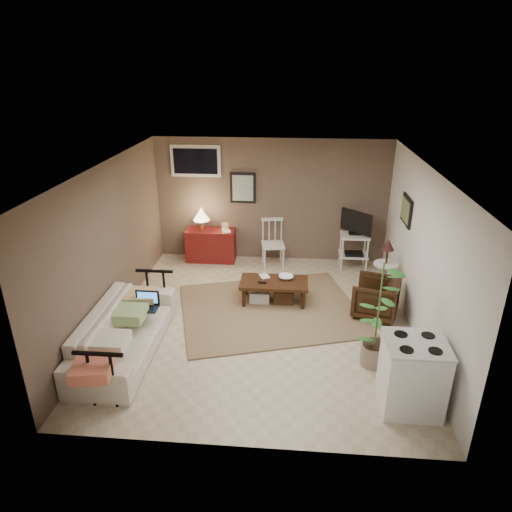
# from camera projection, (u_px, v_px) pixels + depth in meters

# --- Properties ---
(floor) EXTENTS (5.00, 5.00, 0.00)m
(floor) POSITION_uv_depth(u_px,v_px,m) (261.00, 321.00, 7.04)
(floor) COLOR #C1B293
(floor) RESTS_ON ground
(art_back) EXTENTS (0.50, 0.03, 0.60)m
(art_back) POSITION_uv_depth(u_px,v_px,m) (243.00, 188.00, 8.78)
(art_back) COLOR black
(art_right) EXTENTS (0.03, 0.60, 0.45)m
(art_right) POSITION_uv_depth(u_px,v_px,m) (407.00, 210.00, 7.23)
(art_right) COLOR black
(window) EXTENTS (0.96, 0.03, 0.60)m
(window) POSITION_uv_depth(u_px,v_px,m) (196.00, 161.00, 8.65)
(window) COLOR silver
(rug) EXTENTS (3.28, 2.90, 0.03)m
(rug) POSITION_uv_depth(u_px,v_px,m) (270.00, 309.00, 7.35)
(rug) COLOR #7E6749
(rug) RESTS_ON floor
(coffee_table) EXTENTS (1.11, 0.57, 0.42)m
(coffee_table) POSITION_uv_depth(u_px,v_px,m) (273.00, 290.00, 7.50)
(coffee_table) COLOR #381A0F
(coffee_table) RESTS_ON floor
(sofa) EXTENTS (0.65, 2.21, 0.86)m
(sofa) POSITION_uv_depth(u_px,v_px,m) (124.00, 324.00, 6.15)
(sofa) COLOR silver
(sofa) RESTS_ON floor
(sofa_pillows) EXTENTS (0.42, 2.10, 0.15)m
(sofa_pillows) POSITION_uv_depth(u_px,v_px,m) (120.00, 328.00, 5.88)
(sofa_pillows) COLOR beige
(sofa_pillows) RESTS_ON sofa
(sofa_end_rails) EXTENTS (0.59, 2.21, 0.74)m
(sofa_end_rails) POSITION_uv_depth(u_px,v_px,m) (133.00, 328.00, 6.17)
(sofa_end_rails) COLOR black
(sofa_end_rails) RESTS_ON floor
(laptop) EXTENTS (0.34, 0.25, 0.23)m
(laptop) POSITION_uv_depth(u_px,v_px,m) (147.00, 303.00, 6.43)
(laptop) COLOR black
(laptop) RESTS_ON sofa
(red_console) EXTENTS (0.96, 0.43, 1.11)m
(red_console) POSITION_uv_depth(u_px,v_px,m) (210.00, 242.00, 9.06)
(red_console) COLOR maroon
(red_console) RESTS_ON floor
(spindle_chair) EXTENTS (0.48, 0.48, 0.93)m
(spindle_chair) POSITION_uv_depth(u_px,v_px,m) (273.00, 245.00, 8.79)
(spindle_chair) COLOR silver
(spindle_chair) RESTS_ON floor
(tv_stand) EXTENTS (0.53, 0.51, 1.14)m
(tv_stand) POSITION_uv_depth(u_px,v_px,m) (355.00, 239.00, 8.63)
(tv_stand) COLOR silver
(tv_stand) RESTS_ON floor
(side_table) EXTENTS (0.40, 0.40, 1.06)m
(side_table) POSITION_uv_depth(u_px,v_px,m) (386.00, 262.00, 7.48)
(side_table) COLOR silver
(side_table) RESTS_ON floor
(armchair) EXTENTS (0.78, 0.81, 0.67)m
(armchair) POSITION_uv_depth(u_px,v_px,m) (376.00, 296.00, 7.09)
(armchair) COLOR black
(armchair) RESTS_ON floor
(potted_plant) EXTENTS (0.37, 0.37, 1.49)m
(potted_plant) POSITION_uv_depth(u_px,v_px,m) (378.00, 311.00, 5.75)
(potted_plant) COLOR gray
(potted_plant) RESTS_ON floor
(stove) EXTENTS (0.67, 0.63, 0.88)m
(stove) POSITION_uv_depth(u_px,v_px,m) (412.00, 375.00, 5.15)
(stove) COLOR white
(stove) RESTS_ON floor
(bowl) EXTENTS (0.24, 0.07, 0.24)m
(bowl) POSITION_uv_depth(u_px,v_px,m) (286.00, 272.00, 7.47)
(bowl) COLOR #381A0F
(bowl) RESTS_ON coffee_table
(book_table) EXTENTS (0.14, 0.07, 0.20)m
(book_table) POSITION_uv_depth(u_px,v_px,m) (260.00, 272.00, 7.53)
(book_table) COLOR #381A0F
(book_table) RESTS_ON coffee_table
(book_console) EXTENTS (0.16, 0.06, 0.21)m
(book_console) POSITION_uv_depth(u_px,v_px,m) (222.00, 227.00, 8.81)
(book_console) COLOR #381A0F
(book_console) RESTS_ON red_console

